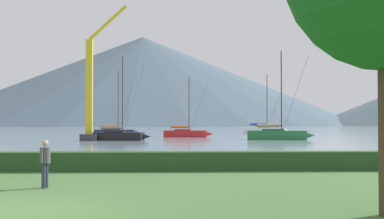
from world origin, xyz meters
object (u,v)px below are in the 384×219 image
sailboat_slip_4 (264,130)px  person_seated_viewer (45,160)px  sailboat_slip_0 (277,134)px  sailboat_slip_7 (115,132)px  sailboat_slip_1 (186,133)px  dock_crane (90,96)px  sailboat_slip_2 (119,135)px

sailboat_slip_4 → person_seated_viewer: (-22.54, -83.44, 0.23)m
sailboat_slip_0 → sailboat_slip_4: sailboat_slip_0 is taller
sailboat_slip_0 → sailboat_slip_4: (4.34, 33.83, 0.01)m
sailboat_slip_4 → sailboat_slip_7: 30.35m
sailboat_slip_0 → sailboat_slip_1: size_ratio=1.27×
person_seated_viewer → sailboat_slip_4: bearing=91.5°
sailboat_slip_0 → sailboat_slip_4: size_ratio=1.00×
dock_crane → person_seated_viewer: bearing=-83.3°
sailboat_slip_4 → person_seated_viewer: size_ratio=6.98×
sailboat_slip_1 → person_seated_viewer: size_ratio=5.52×
sailboat_slip_0 → person_seated_viewer: 52.84m
sailboat_slip_1 → sailboat_slip_2: size_ratio=0.86×
sailboat_slip_2 → sailboat_slip_4: size_ratio=0.92×
sailboat_slip_0 → sailboat_slip_7: size_ratio=1.06×
sailboat_slip_2 → dock_crane: size_ratio=0.63×
sailboat_slip_0 → sailboat_slip_7: sailboat_slip_0 is taller
sailboat_slip_7 → dock_crane: dock_crane is taller
sailboat_slip_4 → dock_crane: (-28.07, -36.29, 4.71)m
sailboat_slip_2 → dock_crane: (-3.43, -0.77, 4.84)m
sailboat_slip_1 → sailboat_slip_7: (-11.59, 8.06, 0.03)m
sailboat_slip_1 → sailboat_slip_2: (-8.82, -14.41, -0.00)m
sailboat_slip_2 → sailboat_slip_7: 22.63m
sailboat_slip_1 → sailboat_slip_7: sailboat_slip_7 is taller
sailboat_slip_4 → person_seated_viewer: sailboat_slip_4 is taller
sailboat_slip_4 → person_seated_viewer: bearing=-96.6°
sailboat_slip_4 → sailboat_slip_7: size_ratio=1.06×
sailboat_slip_1 → sailboat_slip_7: bearing=152.4°
sailboat_slip_7 → person_seated_viewer: size_ratio=6.58×
sailboat_slip_4 → dock_crane: dock_crane is taller
sailboat_slip_2 → sailboat_slip_0: bearing=13.9°
sailboat_slip_1 → person_seated_viewer: 62.69m
sailboat_slip_2 → sailboat_slip_1: bearing=67.6°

